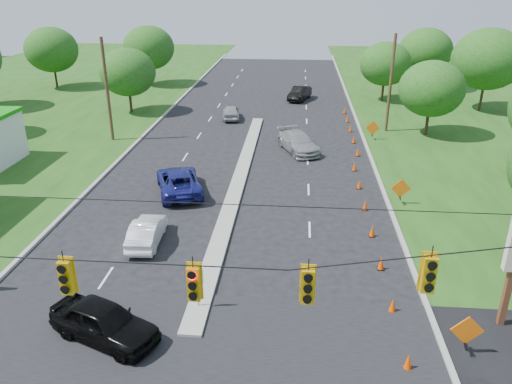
{
  "coord_description": "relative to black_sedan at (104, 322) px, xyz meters",
  "views": [
    {
      "loc": [
        4.1,
        -11.99,
        13.49
      ],
      "look_at": [
        1.97,
        12.79,
        2.8
      ],
      "focal_mm": 35.0,
      "sensor_mm": 36.0,
      "label": 1
    }
  ],
  "objects": [
    {
      "name": "silver_car_far",
      "position": [
        7.56,
        24.59,
        -0.01
      ],
      "size": [
        4.13,
        5.92,
        1.59
      ],
      "primitive_type": "imported",
      "rotation": [
        0.0,
        0.0,
        0.39
      ],
      "color": "gray",
      "rests_on": "ground"
    },
    {
      "name": "work_sign_1",
      "position": [
        14.17,
        14.27,
        0.28
      ],
      "size": [
        1.27,
        0.58,
        1.37
      ],
      "color": "black",
      "rests_on": "ground"
    },
    {
      "name": "curb_left",
      "position": [
        -6.73,
        26.27,
        -0.81
      ],
      "size": [
        0.25,
        110.0,
        0.16
      ],
      "primitive_type": "cube",
      "color": "gray",
      "rests_on": "ground"
    },
    {
      "name": "tree_12",
      "position": [
        17.37,
        44.27,
        3.53
      ],
      "size": [
        5.88,
        5.88,
        6.86
      ],
      "color": "black",
      "rests_on": "ground"
    },
    {
      "name": "cone_4",
      "position": [
        11.88,
        13.27,
        -0.46
      ],
      "size": [
        0.32,
        0.32,
        0.7
      ],
      "primitive_type": "cone",
      "color": "#F74500",
      "rests_on": "ground"
    },
    {
      "name": "cone_9",
      "position": [
        12.48,
        30.77,
        -0.46
      ],
      "size": [
        0.32,
        0.32,
        0.7
      ],
      "primitive_type": "cone",
      "color": "#F74500",
      "rests_on": "ground"
    },
    {
      "name": "cone_7",
      "position": [
        12.48,
        23.77,
        -0.46
      ],
      "size": [
        0.32,
        0.32,
        0.7
      ],
      "primitive_type": "cone",
      "color": "#F74500",
      "rests_on": "ground"
    },
    {
      "name": "utility_pole_far_right",
      "position": [
        15.87,
        31.27,
        3.69
      ],
      "size": [
        0.28,
        0.28,
        9.0
      ],
      "primitive_type": "cylinder",
      "color": "#422D1C",
      "rests_on": "ground"
    },
    {
      "name": "cone_11",
      "position": [
        12.48,
        37.77,
        -0.46
      ],
      "size": [
        0.32,
        0.32,
        0.7
      ],
      "primitive_type": "cone",
      "color": "#F74500",
      "rests_on": "ground"
    },
    {
      "name": "cone_2",
      "position": [
        11.88,
        6.27,
        -0.46
      ],
      "size": [
        0.32,
        0.32,
        0.7
      ],
      "primitive_type": "cone",
      "color": "#F74500",
      "rests_on": "ground"
    },
    {
      "name": "median",
      "position": [
        3.37,
        17.27,
        -0.81
      ],
      "size": [
        1.0,
        34.0,
        0.18
      ],
      "primitive_type": "cube",
      "color": "gray",
      "rests_on": "ground"
    },
    {
      "name": "median_sign",
      "position": [
        3.37,
        2.27,
        0.65
      ],
      "size": [
        0.55,
        0.06,
        2.05
      ],
      "color": "gray",
      "rests_on": "ground"
    },
    {
      "name": "cone_1",
      "position": [
        11.88,
        2.77,
        -0.46
      ],
      "size": [
        0.32,
        0.32,
        0.7
      ],
      "primitive_type": "cone",
      "color": "#F74500",
      "rests_on": "ground"
    },
    {
      "name": "blue_pickup",
      "position": [
        -0.45,
        15.1,
        0.0
      ],
      "size": [
        4.49,
        6.41,
        1.63
      ],
      "primitive_type": "imported",
      "rotation": [
        0.0,
        0.0,
        3.48
      ],
      "color": "navy",
      "rests_on": "ground"
    },
    {
      "name": "tree_4",
      "position": [
        -24.63,
        48.27,
        4.15
      ],
      "size": [
        6.72,
        6.72,
        7.84
      ],
      "color": "black",
      "rests_on": "ground"
    },
    {
      "name": "tree_9",
      "position": [
        19.37,
        30.27,
        3.53
      ],
      "size": [
        5.88,
        5.88,
        6.86
      ],
      "color": "black",
      "rests_on": "ground"
    },
    {
      "name": "cone_8",
      "position": [
        12.48,
        27.27,
        -0.46
      ],
      "size": [
        0.32,
        0.32,
        0.7
      ],
      "primitive_type": "cone",
      "color": "#F74500",
      "rests_on": "ground"
    },
    {
      "name": "cone_10",
      "position": [
        12.48,
        34.27,
        -0.46
      ],
      "size": [
        0.32,
        0.32,
        0.7
      ],
      "primitive_type": "cone",
      "color": "#F74500",
      "rests_on": "ground"
    },
    {
      "name": "black_sedan",
      "position": [
        0.0,
        0.0,
        0.0
      ],
      "size": [
        5.12,
        3.61,
        1.62
      ],
      "primitive_type": "imported",
      "rotation": [
        0.0,
        0.0,
        1.17
      ],
      "color": "black",
      "rests_on": "ground"
    },
    {
      "name": "tree_6",
      "position": [
        -12.63,
        51.27,
        4.15
      ],
      "size": [
        6.72,
        6.72,
        7.84
      ],
      "color": "black",
      "rests_on": "ground"
    },
    {
      "name": "work_sign_2",
      "position": [
        14.17,
        28.27,
        0.28
      ],
      "size": [
        1.27,
        0.58,
        1.37
      ],
      "color": "black",
      "rests_on": "ground"
    },
    {
      "name": "curb_right",
      "position": [
        13.47,
        26.27,
        -0.81
      ],
      "size": [
        0.25,
        110.0,
        0.16
      ],
      "primitive_type": "cube",
      "color": "gray",
      "rests_on": "ground"
    },
    {
      "name": "cone_0",
      "position": [
        11.88,
        -0.73,
        -0.46
      ],
      "size": [
        0.32,
        0.32,
        0.7
      ],
      "primitive_type": "cone",
      "color": "#F74500",
      "rests_on": "ground"
    },
    {
      "name": "tree_5",
      "position": [
        -10.63,
        36.27,
        3.53
      ],
      "size": [
        5.88,
        5.88,
        6.86
      ],
      "color": "black",
      "rests_on": "ground"
    },
    {
      "name": "signal_span",
      "position": [
        3.32,
        -4.73,
        4.16
      ],
      "size": [
        25.6,
        0.32,
        9.0
      ],
      "color": "#422D1C",
      "rests_on": "ground"
    },
    {
      "name": "utility_pole_far_left",
      "position": [
        -9.13,
        26.27,
        3.69
      ],
      "size": [
        0.28,
        0.28,
        9.0
      ],
      "primitive_type": "cylinder",
      "color": "#422D1C",
      "rests_on": "ground"
    },
    {
      "name": "tree_11",
      "position": [
        23.37,
        51.27,
        4.15
      ],
      "size": [
        6.72,
        6.72,
        7.84
      ],
      "color": "black",
      "rests_on": "ground"
    },
    {
      "name": "cone_5",
      "position": [
        11.88,
        16.77,
        -0.46
      ],
      "size": [
        0.32,
        0.32,
        0.7
      ],
      "primitive_type": "cone",
      "color": "#F74500",
      "rests_on": "ground"
    },
    {
      "name": "silver_car_oncoming",
      "position": [
        0.53,
        34.58,
        -0.09
      ],
      "size": [
        2.27,
        4.4,
        1.43
      ],
      "primitive_type": "imported",
      "rotation": [
        0.0,
        0.0,
        3.28
      ],
      "color": "#9B9B9B",
      "rests_on": "ground"
    },
    {
      "name": "cone_3",
      "position": [
        11.88,
        9.77,
        -0.46
      ],
      "size": [
        0.32,
        0.32,
        0.7
      ],
      "primitive_type": "cone",
      "color": "#F74500",
      "rests_on": "ground"
    },
    {
      "name": "white_sedan",
      "position": [
        -0.58,
        7.95,
        -0.12
      ],
      "size": [
        1.69,
        4.28,
        1.38
      ],
      "primitive_type": "imported",
      "rotation": [
        0.0,
        0.0,
        3.2
      ],
      "color": "white",
      "rests_on": "ground"
    },
    {
      "name": "dark_car_receding",
      "position": [
        7.59,
        43.97,
        -0.01
      ],
      "size": [
        3.01,
        5.14,
        1.6
      ],
      "primitive_type": "imported",
      "rotation": [
        0.0,
        0.0,
        -0.29
      ],
      "color": "black",
      "rests_on": "ground"
    },
    {
      "name": "cone_6",
      "position": [
        11.88,
        20.27,
        -0.46
      ],
      "size": [
        0.32,
        0.32,
        0.7
      ],
      "primitive_type": "cone",
      "color": "#F74500",
      "rests_on": "ground"
    },
    {
      "name": "tree_10",
      "position": [
        27.37,
        40.27,
        4.77
      ],
      "size": [
        7.56,
        7.56,
        8.82
      ],
      "color": "black",
      "rests_on": "ground"
    },
    {
      "name": "work_sign_0",
      "position": [
        14.17,
        0.27,
        0.28
      ],
      "size": [
        1.27,
        0.58,
        1.37
      ],
      "color": "black",
      "rests_on": "ground"
    }
  ]
}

